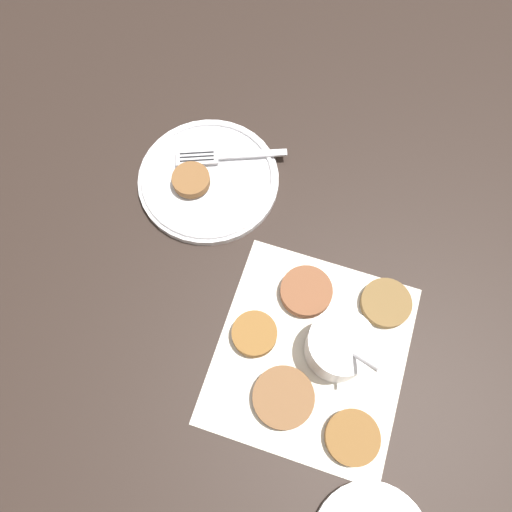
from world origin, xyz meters
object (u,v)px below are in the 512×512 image
Objects in this scene: serving_plate at (209,179)px; fork at (219,156)px; sauce_bowl at (339,346)px; fritter_on_plate at (191,180)px.

serving_plate is 1.30× the size of fork.
fritter_on_plate is at bearing 57.26° from sauce_bowl.
serving_plate is 0.04m from fork.
sauce_bowl is 2.02× the size of fritter_on_plate.
sauce_bowl is at bearing -127.35° from serving_plate.
serving_plate is 3.78× the size of fritter_on_plate.
serving_plate is at bearing 52.65° from sauce_bowl.
fritter_on_plate reaches higher than fork.
serving_plate is at bearing 173.31° from fork.
fork is at bearing -23.95° from fritter_on_plate.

